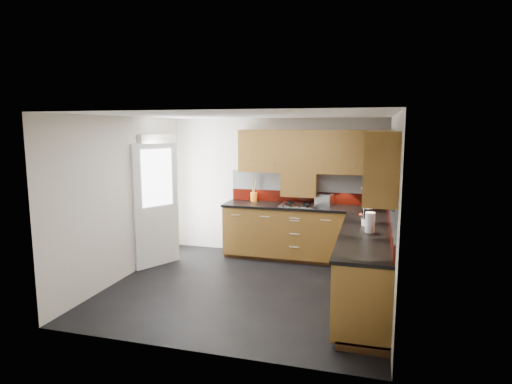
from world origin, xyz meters
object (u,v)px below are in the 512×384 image
(toaster, at_px, (324,200))
(food_processor, at_px, (368,216))
(gas_hob, at_px, (298,205))
(utensil_pot, at_px, (254,196))

(toaster, bearing_deg, food_processor, -61.23)
(food_processor, bearing_deg, gas_hob, 134.19)
(gas_hob, relative_size, food_processor, 2.10)
(utensil_pot, xyz_separation_m, food_processor, (1.99, -1.43, 0.03))
(utensil_pot, height_order, food_processor, utensil_pot)
(gas_hob, xyz_separation_m, toaster, (0.42, 0.15, 0.08))
(gas_hob, height_order, food_processor, food_processor)
(toaster, bearing_deg, utensil_pot, 176.33)
(utensil_pot, relative_size, food_processor, 1.60)
(food_processor, bearing_deg, utensil_pot, 144.37)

